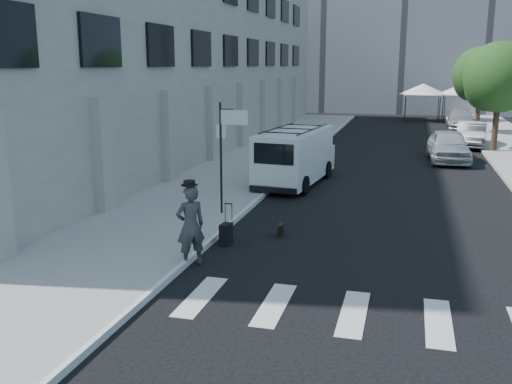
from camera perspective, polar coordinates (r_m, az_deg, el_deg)
The scene contains 15 objects.
ground at distance 14.70m, azimuth 2.26°, elevation -6.38°, with size 120.00×120.00×0.00m, color black.
sidewalk_left at distance 30.81m, azimuth 1.19°, elevation 3.83°, with size 4.50×48.00×0.15m, color gray.
building_left at distance 34.78m, azimuth -9.98°, elevation 14.45°, with size 10.00×44.00×12.00m, color gray.
sign_pole at distance 17.75m, azimuth -2.83°, elevation 5.71°, with size 1.03×0.07×3.50m.
tree_near at distance 34.01m, azimuth 22.98°, elevation 10.29°, with size 3.80×3.83×6.03m.
tree_far at distance 42.95m, azimuth 21.41°, elevation 10.70°, with size 3.80×3.83×6.03m.
tent_left at distance 51.61m, azimuth 16.37°, elevation 9.83°, with size 4.00×4.00×3.20m.
tent_right at distance 52.27m, azimuth 19.92°, elevation 9.62°, with size 4.00×4.00×3.20m.
businessman at distance 13.82m, azimuth -6.57°, elevation -3.38°, with size 0.73×0.48×1.99m, color #38373A.
briefcase at distance 16.35m, azimuth 2.49°, elevation -3.78°, with size 0.12×0.44×0.34m, color black.
suitcase at distance 15.50m, azimuth -3.01°, elevation -4.22°, with size 0.29×0.43×1.12m.
cargo_van at distance 23.35m, azimuth 4.01°, elevation 3.63°, with size 2.50×5.97×2.20m.
parked_car_a at distance 30.26m, azimuth 18.69°, elevation 4.40°, with size 1.89×4.70×1.60m, color #B0B4B8.
parked_car_b at distance 36.20m, azimuth 20.75°, elevation 5.42°, with size 1.59×4.56×1.50m, color #55585C.
parked_car_c at distance 46.64m, azimuth 19.78°, elevation 6.89°, with size 2.00×4.92×1.43m, color #A1A5A9.
Camera 1 is at (3.06, -13.56, 4.79)m, focal length 40.00 mm.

